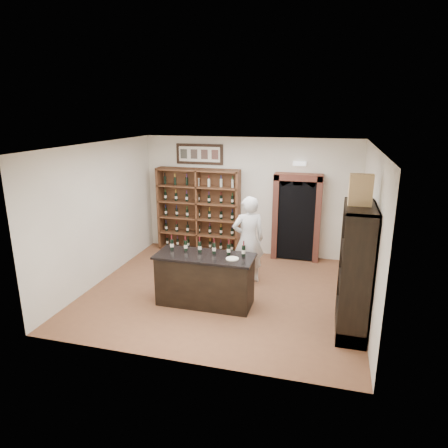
% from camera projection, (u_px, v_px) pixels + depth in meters
% --- Properties ---
extents(floor, '(5.50, 5.50, 0.00)m').
position_uv_depth(floor, '(223.00, 291.00, 8.31)').
color(floor, brown).
rests_on(floor, ground).
extents(ceiling, '(5.50, 5.50, 0.00)m').
position_uv_depth(ceiling, '(223.00, 145.00, 7.49)').
color(ceiling, white).
rests_on(ceiling, wall_back).
extents(wall_back, '(5.50, 0.04, 3.00)m').
position_uv_depth(wall_back, '(249.00, 197.00, 10.22)').
color(wall_back, white).
rests_on(wall_back, ground).
extents(wall_left, '(0.04, 5.00, 3.00)m').
position_uv_depth(wall_left, '(100.00, 213.00, 8.59)').
color(wall_left, white).
rests_on(wall_left, ground).
extents(wall_right, '(0.04, 5.00, 3.00)m').
position_uv_depth(wall_right, '(370.00, 233.00, 7.21)').
color(wall_right, white).
rests_on(wall_right, ground).
extents(wine_shelf, '(2.20, 0.38, 2.20)m').
position_uv_depth(wine_shelf, '(199.00, 210.00, 10.50)').
color(wine_shelf, brown).
rests_on(wine_shelf, ground).
extents(framed_picture, '(1.25, 0.04, 0.52)m').
position_uv_depth(framed_picture, '(200.00, 154.00, 10.23)').
color(framed_picture, black).
rests_on(framed_picture, wall_back).
extents(arched_doorway, '(1.17, 0.35, 2.17)m').
position_uv_depth(arched_doorway, '(297.00, 215.00, 9.85)').
color(arched_doorway, black).
rests_on(arched_doorway, ground).
extents(emergency_light, '(0.30, 0.10, 0.10)m').
position_uv_depth(emergency_light, '(300.00, 164.00, 9.59)').
color(emergency_light, white).
rests_on(emergency_light, wall_back).
extents(tasting_counter, '(1.88, 0.78, 1.00)m').
position_uv_depth(tasting_counter, '(205.00, 280.00, 7.67)').
color(tasting_counter, black).
rests_on(tasting_counter, ground).
extents(counter_bottle_0, '(0.07, 0.07, 0.30)m').
position_uv_depth(counter_bottle_0, '(172.00, 244.00, 7.81)').
color(counter_bottle_0, black).
rests_on(counter_bottle_0, tasting_counter).
extents(counter_bottle_1, '(0.07, 0.07, 0.30)m').
position_uv_depth(counter_bottle_1, '(186.00, 245.00, 7.74)').
color(counter_bottle_1, black).
rests_on(counter_bottle_1, tasting_counter).
extents(counter_bottle_2, '(0.07, 0.07, 0.30)m').
position_uv_depth(counter_bottle_2, '(200.00, 247.00, 7.67)').
color(counter_bottle_2, black).
rests_on(counter_bottle_2, tasting_counter).
extents(counter_bottle_3, '(0.07, 0.07, 0.30)m').
position_uv_depth(counter_bottle_3, '(214.00, 248.00, 7.59)').
color(counter_bottle_3, black).
rests_on(counter_bottle_3, tasting_counter).
extents(counter_bottle_4, '(0.07, 0.07, 0.30)m').
position_uv_depth(counter_bottle_4, '(229.00, 249.00, 7.52)').
color(counter_bottle_4, black).
rests_on(counter_bottle_4, tasting_counter).
extents(counter_bottle_5, '(0.07, 0.07, 0.30)m').
position_uv_depth(counter_bottle_5, '(244.00, 251.00, 7.45)').
color(counter_bottle_5, black).
rests_on(counter_bottle_5, tasting_counter).
extents(side_cabinet, '(0.48, 1.20, 2.20)m').
position_uv_depth(side_cabinet, '(355.00, 290.00, 6.64)').
color(side_cabinet, black).
rests_on(side_cabinet, ground).
extents(shopkeeper, '(0.82, 0.70, 1.92)m').
position_uv_depth(shopkeeper, '(248.00, 240.00, 8.56)').
color(shopkeeper, silver).
rests_on(shopkeeper, ground).
extents(plate, '(0.24, 0.24, 0.02)m').
position_uv_depth(plate, '(232.00, 259.00, 7.32)').
color(plate, silver).
rests_on(plate, tasting_counter).
extents(wine_crate, '(0.36, 0.16, 0.50)m').
position_uv_depth(wine_crate, '(361.00, 190.00, 6.15)').
color(wine_crate, tan).
rests_on(wine_crate, side_cabinet).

